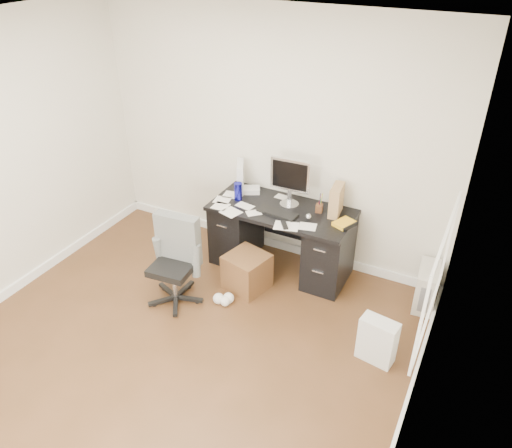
{
  "coord_description": "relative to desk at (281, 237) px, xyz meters",
  "views": [
    {
      "loc": [
        2.13,
        -2.51,
        3.31
      ],
      "look_at": [
        0.23,
        1.2,
        0.78
      ],
      "focal_mm": 35.0,
      "sensor_mm": 36.0,
      "label": 1
    }
  ],
  "objects": [
    {
      "name": "wicker_basket",
      "position": [
        -0.16,
        -0.49,
        -0.2
      ],
      "size": [
        0.48,
        0.48,
        0.39
      ],
      "primitive_type": "cube",
      "rotation": [
        0.0,
        0.0,
        -0.24
      ],
      "color": "#482D15",
      "rests_on": "ground"
    },
    {
      "name": "computer_mouse",
      "position": [
        0.33,
        -0.08,
        0.38
      ],
      "size": [
        0.07,
        0.07,
        0.06
      ],
      "primitive_type": "sphere",
      "rotation": [
        0.0,
        0.0,
        0.13
      ],
      "color": "#BABBBF",
      "rests_on": "desk"
    },
    {
      "name": "white_binder",
      "position": [
        -0.58,
        0.17,
        0.52
      ],
      "size": [
        0.25,
        0.32,
        0.33
      ],
      "primitive_type": "cube",
      "rotation": [
        0.0,
        0.0,
        0.47
      ],
      "color": "silver",
      "rests_on": "desk"
    },
    {
      "name": "lcd_monitor",
      "position": [
        0.04,
        0.1,
        0.62
      ],
      "size": [
        0.44,
        0.26,
        0.54
      ],
      "primitive_type": null,
      "rotation": [
        0.0,
        0.0,
        0.04
      ],
      "color": "#BABBBF",
      "rests_on": "desk"
    },
    {
      "name": "loose_papers",
      "position": [
        -0.2,
        -0.05,
        0.35
      ],
      "size": [
        1.1,
        0.6,
        0.0
      ],
      "primitive_type": null,
      "color": "white",
      "rests_on": "desk"
    },
    {
      "name": "room_shell",
      "position": [
        -0.27,
        -1.62,
        1.26
      ],
      "size": [
        4.02,
        4.02,
        2.71
      ],
      "color": "silver",
      "rests_on": "ground"
    },
    {
      "name": "shopping_bag",
      "position": [
        1.32,
        -0.87,
        -0.18
      ],
      "size": [
        0.35,
        0.28,
        0.43
      ],
      "primitive_type": "cube",
      "rotation": [
        0.0,
        0.0,
        -0.16
      ],
      "color": "silver",
      "rests_on": "ground"
    },
    {
      "name": "office_chair",
      "position": [
        -0.71,
        -1.01,
        0.06
      ],
      "size": [
        0.57,
        0.57,
        0.92
      ],
      "primitive_type": null,
      "rotation": [
        0.0,
        0.0,
        0.09
      ],
      "color": "#545653",
      "rests_on": "ground"
    },
    {
      "name": "magazine_file",
      "position": [
        0.53,
        0.15,
        0.51
      ],
      "size": [
        0.16,
        0.28,
        0.31
      ],
      "primitive_type": "cube",
      "rotation": [
        0.0,
        0.0,
        0.11
      ],
      "color": "#A0794D",
      "rests_on": "desk"
    },
    {
      "name": "desk_printer",
      "position": [
        0.54,
        0.17,
        -0.31
      ],
      "size": [
        0.34,
        0.29,
        0.18
      ],
      "primitive_type": "cube",
      "rotation": [
        0.0,
        0.0,
        -0.12
      ],
      "color": "slate",
      "rests_on": "ground"
    },
    {
      "name": "paper_remote",
      "position": [
        0.19,
        -0.3,
        0.36
      ],
      "size": [
        0.28,
        0.25,
        0.02
      ],
      "primitive_type": null,
      "rotation": [
        0.0,
        0.0,
        0.27
      ],
      "color": "white",
      "rests_on": "desk"
    },
    {
      "name": "desk",
      "position": [
        0.0,
        0.0,
        0.0
      ],
      "size": [
        1.5,
        0.7,
        0.75
      ],
      "color": "black",
      "rests_on": "ground"
    },
    {
      "name": "ground",
      "position": [
        -0.3,
        -1.65,
        -0.4
      ],
      "size": [
        4.0,
        4.0,
        0.0
      ],
      "primitive_type": "plane",
      "color": "#482D17",
      "rests_on": "ground"
    },
    {
      "name": "pen_cup",
      "position": [
        0.37,
        0.11,
        0.45
      ],
      "size": [
        0.1,
        0.1,
        0.21
      ],
      "primitive_type": null,
      "rotation": [
        0.0,
        0.0,
        0.18
      ],
      "color": "#512F17",
      "rests_on": "desk"
    },
    {
      "name": "yellow_book",
      "position": [
        0.69,
        -0.02,
        0.37
      ],
      "size": [
        0.23,
        0.25,
        0.04
      ],
      "primitive_type": "cube",
      "rotation": [
        0.0,
        0.0,
        -0.4
      ],
      "color": "#F0AC1A",
      "rests_on": "desk"
    },
    {
      "name": "pc_tower",
      "position": [
        1.55,
        0.08,
        -0.18
      ],
      "size": [
        0.23,
        0.45,
        0.43
      ],
      "primitive_type": "cube",
      "rotation": [
        0.0,
        0.0,
        0.09
      ],
      "color": "beige",
      "rests_on": "ground"
    },
    {
      "name": "keyboard",
      "position": [
        0.0,
        -0.12,
        0.36
      ],
      "size": [
        0.44,
        0.19,
        0.02
      ],
      "primitive_type": "cube",
      "rotation": [
        0.0,
        0.0,
        -0.09
      ],
      "color": "black",
      "rests_on": "desk"
    },
    {
      "name": "travel_mug",
      "position": [
        -0.5,
        -0.03,
        0.45
      ],
      "size": [
        0.1,
        0.1,
        0.19
      ],
      "primitive_type": "cylinder",
      "rotation": [
        0.0,
        0.0,
        0.25
      ],
      "color": "#151593",
      "rests_on": "desk"
    }
  ]
}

